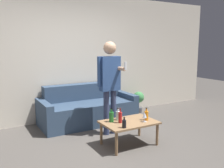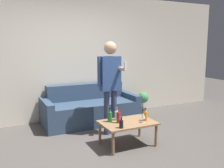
% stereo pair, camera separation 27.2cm
% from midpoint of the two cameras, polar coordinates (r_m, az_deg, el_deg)
% --- Properties ---
extents(ground_plane, '(16.00, 16.00, 0.00)m').
position_cam_midpoint_polar(ground_plane, '(3.88, 1.89, -15.84)').
color(ground_plane, '#514C47').
extents(wall_back, '(8.00, 0.06, 2.70)m').
position_cam_midpoint_polar(wall_back, '(5.45, -8.37, 6.02)').
color(wall_back, beige).
rests_on(wall_back, ground_plane).
extents(couch, '(1.97, 0.87, 0.79)m').
position_cam_midpoint_polar(couch, '(5.29, -3.60, -5.61)').
color(couch, '#334760').
rests_on(couch, ground_plane).
extents(coffee_table, '(0.87, 0.59, 0.39)m').
position_cam_midpoint_polar(coffee_table, '(4.10, 5.53, -9.22)').
color(coffee_table, '#8E6B47').
rests_on(coffee_table, ground_plane).
extents(bottle_orange, '(0.08, 0.08, 0.23)m').
position_cam_midpoint_polar(bottle_orange, '(4.05, 1.43, -7.44)').
color(bottle_orange, '#23752D').
rests_on(bottle_orange, coffee_table).
extents(bottle_green, '(0.06, 0.06, 0.17)m').
position_cam_midpoint_polar(bottle_green, '(3.78, 4.22, -9.06)').
color(bottle_green, black).
rests_on(bottle_green, coffee_table).
extents(bottle_dark, '(0.06, 0.06, 0.24)m').
position_cam_midpoint_polar(bottle_dark, '(4.00, 3.45, -7.59)').
color(bottle_dark, '#B21E1E').
rests_on(bottle_dark, coffee_table).
extents(bottle_yellow, '(0.07, 0.07, 0.20)m').
position_cam_midpoint_polar(bottle_yellow, '(4.15, 3.03, -7.17)').
color(bottle_yellow, silver).
rests_on(bottle_yellow, coffee_table).
extents(bottle_red, '(0.07, 0.07, 0.21)m').
position_cam_midpoint_polar(bottle_red, '(4.17, 9.50, -7.19)').
color(bottle_red, orange).
rests_on(bottle_red, coffee_table).
extents(wine_glass_near, '(0.07, 0.07, 0.16)m').
position_cam_midpoint_polar(wine_glass_near, '(4.06, 9.08, -7.22)').
color(wine_glass_near, silver).
rests_on(wine_glass_near, coffee_table).
extents(person_standing_front, '(0.43, 0.42, 1.68)m').
position_cam_midpoint_polar(person_standing_front, '(4.44, 1.32, 1.13)').
color(person_standing_front, navy).
rests_on(person_standing_front, ground_plane).
extents(potted_plant, '(0.27, 0.27, 0.50)m').
position_cam_midpoint_polar(potted_plant, '(6.03, 8.36, -3.60)').
color(potted_plant, '#4C4C51').
rests_on(potted_plant, ground_plane).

